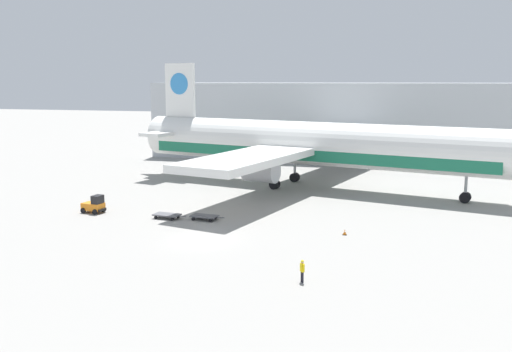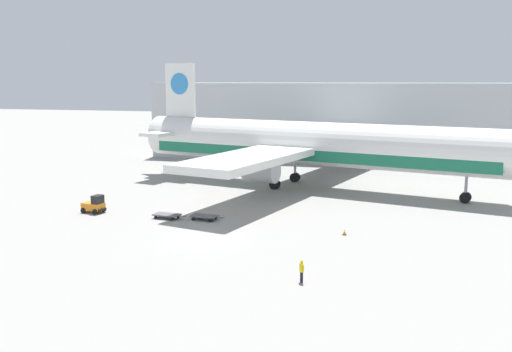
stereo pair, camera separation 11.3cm
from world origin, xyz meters
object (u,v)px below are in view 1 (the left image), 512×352
object	(u,v)px
ground_crew_near	(302,269)
airplane_main	(308,145)
baggage_dolly_lead	(167,215)
baggage_dolly_second	(204,216)
traffic_cone_near	(345,232)
baggage_tug_foreground	(94,205)

from	to	relation	value
ground_crew_near	airplane_main	bearing A→B (deg)	-24.83
baggage_dolly_lead	ground_crew_near	xyz separation A→B (m)	(17.46, -15.26, 0.61)
baggage_dolly_second	traffic_cone_near	distance (m)	15.02
baggage_dolly_second	ground_crew_near	xyz separation A→B (m)	(13.43, -15.76, 0.61)
baggage_dolly_second	traffic_cone_near	bearing A→B (deg)	-1.86
baggage_dolly_lead	ground_crew_near	world-z (taller)	ground_crew_near
ground_crew_near	baggage_dolly_lead	bearing A→B (deg)	14.22
baggage_dolly_lead	ground_crew_near	distance (m)	23.20
ground_crew_near	traffic_cone_near	xyz separation A→B (m)	(1.46, 13.78, -0.73)
baggage_tug_foreground	airplane_main	bearing A→B (deg)	54.37
baggage_dolly_lead	traffic_cone_near	distance (m)	18.98
traffic_cone_near	baggage_dolly_lead	bearing A→B (deg)	175.51
airplane_main	ground_crew_near	xyz separation A→B (m)	(6.35, -36.76, -4.84)
airplane_main	baggage_dolly_second	bearing A→B (deg)	-95.25
baggage_tug_foreground	traffic_cone_near	size ratio (longest dim) A/B	4.82
airplane_main	baggage_dolly_second	xyz separation A→B (m)	(-7.08, -21.00, -5.45)
airplane_main	traffic_cone_near	xyz separation A→B (m)	(7.81, -22.98, -5.58)
baggage_tug_foreground	traffic_cone_near	xyz separation A→B (m)	(27.77, -1.83, -0.61)
baggage_dolly_lead	baggage_dolly_second	xyz separation A→B (m)	(4.04, 0.50, 0.00)
baggage_tug_foreground	traffic_cone_near	world-z (taller)	baggage_tug_foreground
baggage_dolly_lead	traffic_cone_near	bearing A→B (deg)	1.25
airplane_main	baggage_tug_foreground	distance (m)	29.50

